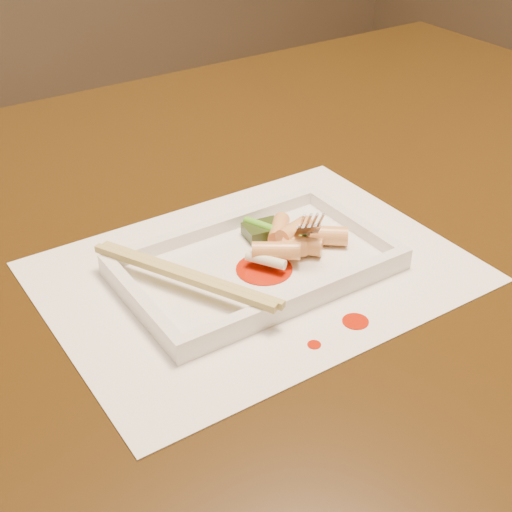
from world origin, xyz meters
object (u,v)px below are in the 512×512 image
plate_base (256,268)px  fork (305,172)px  table (259,271)px  placemat (256,272)px  chopstick_a (181,276)px

plate_base → fork: 0.11m
table → placemat: bearing=-125.0°
plate_base → chopstick_a: 0.08m
table → chopstick_a: size_ratio=7.12×
fork → table: bearing=81.4°
plate_base → chopstick_a: bearing=180.0°
table → plate_base: plate_base is taller
chopstick_a → fork: (0.15, 0.02, 0.06)m
chopstick_a → placemat: bearing=0.0°
table → plate_base: 0.18m
table → fork: 0.21m
table → chopstick_a: bearing=-143.8°
table → plate_base: (-0.09, -0.12, 0.11)m
plate_base → fork: (0.07, 0.02, 0.08)m
chopstick_a → fork: 0.16m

